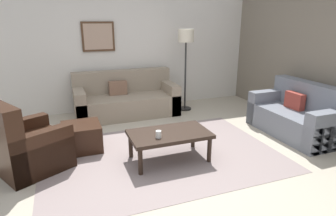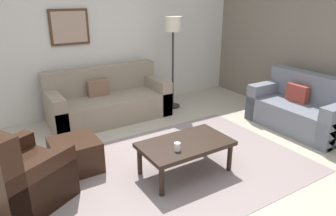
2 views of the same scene
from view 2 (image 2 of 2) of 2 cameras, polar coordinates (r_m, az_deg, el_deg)
ground_plane at (r=3.98m, az=1.15°, el=-11.03°), size 8.00×8.00×0.00m
rear_partition at (r=5.79m, az=-13.32°, el=13.12°), size 6.00×0.12×2.80m
stone_feature_panel at (r=5.68m, az=28.08°, el=11.20°), size 0.12×5.20×2.80m
area_rug at (r=3.98m, az=1.15°, el=-10.98°), size 3.34×2.29×0.01m
couch_main at (r=5.55m, az=-11.21°, el=1.26°), size 2.04×0.91×0.88m
couch_loveseat at (r=5.47m, az=23.65°, el=-0.33°), size 0.82×1.54×0.88m
armchair_leather at (r=3.54m, az=-26.66°, el=-11.97°), size 1.09×1.09×0.95m
ottoman at (r=4.03m, az=-16.81°, el=-8.35°), size 0.56×0.56×0.40m
coffee_table at (r=3.73m, az=3.25°, el=-7.06°), size 1.10×0.64×0.41m
cup at (r=3.50m, az=1.74°, el=-7.19°), size 0.07×0.07×0.10m
lamp_standing at (r=5.72m, az=0.93°, el=13.65°), size 0.32×0.32×1.71m
framed_artwork at (r=5.56m, az=-17.84°, el=14.11°), size 0.65×0.04×0.59m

